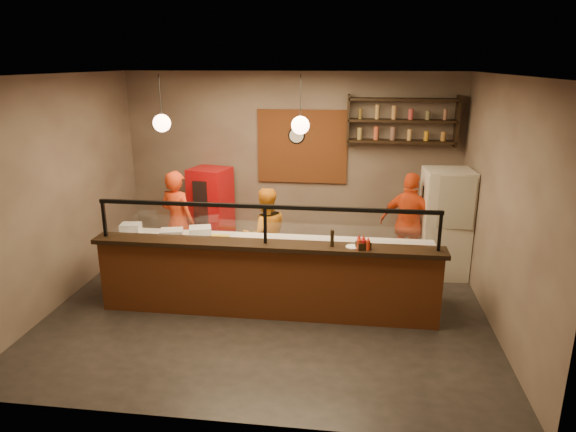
# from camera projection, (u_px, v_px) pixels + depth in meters

# --- Properties ---
(floor) EXTENTS (6.00, 6.00, 0.00)m
(floor) POSITION_uv_depth(u_px,v_px,m) (270.00, 306.00, 7.35)
(floor) COLOR black
(floor) RESTS_ON ground
(ceiling) EXTENTS (6.00, 6.00, 0.00)m
(ceiling) POSITION_uv_depth(u_px,v_px,m) (267.00, 74.00, 6.43)
(ceiling) COLOR #3C362E
(ceiling) RESTS_ON wall_back
(wall_back) EXTENTS (6.00, 0.00, 6.00)m
(wall_back) POSITION_uv_depth(u_px,v_px,m) (291.00, 163.00, 9.26)
(wall_back) COLOR #7B6C5A
(wall_back) RESTS_ON floor
(wall_left) EXTENTS (0.00, 5.00, 5.00)m
(wall_left) POSITION_uv_depth(u_px,v_px,m) (60.00, 191.00, 7.26)
(wall_left) COLOR #7B6C5A
(wall_left) RESTS_ON floor
(wall_right) EXTENTS (0.00, 5.00, 5.00)m
(wall_right) POSITION_uv_depth(u_px,v_px,m) (501.00, 205.00, 6.53)
(wall_right) COLOR #7B6C5A
(wall_right) RESTS_ON floor
(wall_front) EXTENTS (6.00, 0.00, 6.00)m
(wall_front) POSITION_uv_depth(u_px,v_px,m) (223.00, 270.00, 4.52)
(wall_front) COLOR #7B6C5A
(wall_front) RESTS_ON floor
(brick_patch) EXTENTS (1.60, 0.04, 1.30)m
(brick_patch) POSITION_uv_depth(u_px,v_px,m) (302.00, 147.00, 9.12)
(brick_patch) COLOR #974A21
(brick_patch) RESTS_ON wall_back
(service_counter) EXTENTS (4.60, 0.25, 1.00)m
(service_counter) POSITION_uv_depth(u_px,v_px,m) (266.00, 282.00, 6.93)
(service_counter) COLOR #974A21
(service_counter) RESTS_ON floor
(counter_ledge) EXTENTS (4.70, 0.37, 0.06)m
(counter_ledge) POSITION_uv_depth(u_px,v_px,m) (265.00, 245.00, 6.77)
(counter_ledge) COLOR black
(counter_ledge) RESTS_ON service_counter
(worktop_cabinet) EXTENTS (4.60, 0.75, 0.85)m
(worktop_cabinet) POSITION_uv_depth(u_px,v_px,m) (272.00, 273.00, 7.42)
(worktop_cabinet) COLOR gray
(worktop_cabinet) RESTS_ON floor
(worktop) EXTENTS (4.60, 0.75, 0.05)m
(worktop) POSITION_uv_depth(u_px,v_px,m) (272.00, 243.00, 7.29)
(worktop) COLOR beige
(worktop) RESTS_ON worktop_cabinet
(sneeze_guard) EXTENTS (4.50, 0.05, 0.52)m
(sneeze_guard) POSITION_uv_depth(u_px,v_px,m) (265.00, 221.00, 6.67)
(sneeze_guard) COLOR white
(sneeze_guard) RESTS_ON counter_ledge
(wall_shelving) EXTENTS (1.84, 0.28, 0.85)m
(wall_shelving) POSITION_uv_depth(u_px,v_px,m) (402.00, 121.00, 8.63)
(wall_shelving) COLOR black
(wall_shelving) RESTS_ON wall_back
(wall_clock) EXTENTS (0.30, 0.04, 0.30)m
(wall_clock) POSITION_uv_depth(u_px,v_px,m) (297.00, 135.00, 9.07)
(wall_clock) COLOR black
(wall_clock) RESTS_ON wall_back
(pendant_left) EXTENTS (0.24, 0.24, 0.77)m
(pendant_left) POSITION_uv_depth(u_px,v_px,m) (162.00, 123.00, 6.99)
(pendant_left) COLOR black
(pendant_left) RESTS_ON ceiling
(pendant_right) EXTENTS (0.24, 0.24, 0.77)m
(pendant_right) POSITION_uv_depth(u_px,v_px,m) (300.00, 125.00, 6.76)
(pendant_right) COLOR black
(pendant_right) RESTS_ON ceiling
(cook_left) EXTENTS (0.72, 0.60, 1.69)m
(cook_left) POSITION_uv_depth(u_px,v_px,m) (178.00, 222.00, 8.38)
(cook_left) COLOR red
(cook_left) RESTS_ON floor
(cook_mid) EXTENTS (0.91, 0.83, 1.52)m
(cook_mid) POSITION_uv_depth(u_px,v_px,m) (265.00, 235.00, 7.98)
(cook_mid) COLOR #C87212
(cook_mid) RESTS_ON floor
(cook_right) EXTENTS (1.07, 0.78, 1.69)m
(cook_right) POSITION_uv_depth(u_px,v_px,m) (410.00, 224.00, 8.25)
(cook_right) COLOR red
(cook_right) RESTS_ON floor
(fridge) EXTENTS (0.77, 0.73, 1.75)m
(fridge) POSITION_uv_depth(u_px,v_px,m) (445.00, 224.00, 8.19)
(fridge) COLOR beige
(fridge) RESTS_ON floor
(red_cooler) EXTENTS (0.78, 0.74, 1.53)m
(red_cooler) POSITION_uv_depth(u_px,v_px,m) (211.00, 210.00, 9.35)
(red_cooler) COLOR #B50C0F
(red_cooler) RESTS_ON floor
(pizza_dough) EXTENTS (0.65, 0.65, 0.01)m
(pizza_dough) POSITION_uv_depth(u_px,v_px,m) (249.00, 239.00, 7.38)
(pizza_dough) COLOR beige
(pizza_dough) RESTS_ON worktop
(prep_tub_a) EXTENTS (0.31, 0.26, 0.14)m
(prep_tub_a) POSITION_uv_depth(u_px,v_px,m) (131.00, 228.00, 7.65)
(prep_tub_a) COLOR silver
(prep_tub_a) RESTS_ON worktop
(prep_tub_b) EXTENTS (0.37, 0.33, 0.16)m
(prep_tub_b) POSITION_uv_depth(u_px,v_px,m) (200.00, 232.00, 7.45)
(prep_tub_b) COLOR silver
(prep_tub_b) RESTS_ON worktop
(prep_tub_c) EXTENTS (0.37, 0.32, 0.16)m
(prep_tub_c) POSITION_uv_depth(u_px,v_px,m) (172.00, 235.00, 7.33)
(prep_tub_c) COLOR silver
(prep_tub_c) RESTS_ON worktop
(rolling_pin) EXTENTS (0.32, 0.06, 0.06)m
(rolling_pin) POSITION_uv_depth(u_px,v_px,m) (218.00, 236.00, 7.44)
(rolling_pin) COLOR gold
(rolling_pin) RESTS_ON worktop
(condiment_caddy) EXTENTS (0.21, 0.18, 0.09)m
(condiment_caddy) POSITION_uv_depth(u_px,v_px,m) (363.00, 245.00, 6.54)
(condiment_caddy) COLOR black
(condiment_caddy) RESTS_ON counter_ledge
(pepper_mill) EXTENTS (0.06, 0.06, 0.22)m
(pepper_mill) POSITION_uv_depth(u_px,v_px,m) (332.00, 238.00, 6.61)
(pepper_mill) COLOR black
(pepper_mill) RESTS_ON counter_ledge
(small_plate) EXTENTS (0.20, 0.20, 0.01)m
(small_plate) POSITION_uv_depth(u_px,v_px,m) (352.00, 247.00, 6.61)
(small_plate) COLOR white
(small_plate) RESTS_ON counter_ledge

